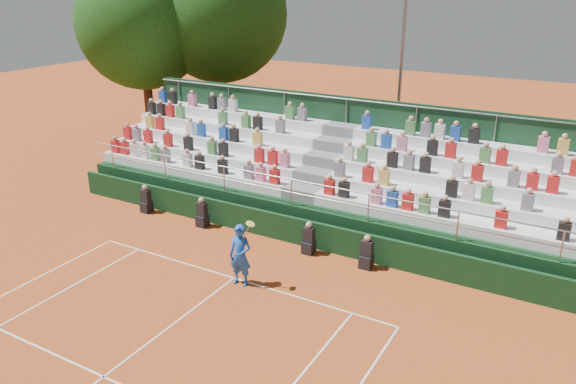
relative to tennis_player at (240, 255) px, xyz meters
The scene contains 8 objects.
ground 1.10m from the tennis_player, 155.77° to the left, with size 90.00×90.00×0.00m, color #B64D1E.
courtside_wall 3.44m from the tennis_player, 96.76° to the left, with size 20.00×0.15×1.00m, color black.
line_officials 3.40m from the tennis_player, 119.31° to the left, with size 10.05×0.40×1.19m.
grandstand 6.63m from the tennis_player, 93.53° to the left, with size 20.00×5.20×4.40m.
tennis_player is the anchor object (origin of this frame).
tree_west 18.38m from the tennis_player, 141.32° to the left, with size 7.08×7.08×10.25m.
tree_east 18.17m from the tennis_player, 127.41° to the left, with size 7.50×7.50×10.91m.
floodlight_mast 13.99m from the tennis_player, 88.77° to the left, with size 0.60×0.25×9.23m.
Camera 1 is at (9.31, -12.89, 8.96)m, focal length 35.00 mm.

